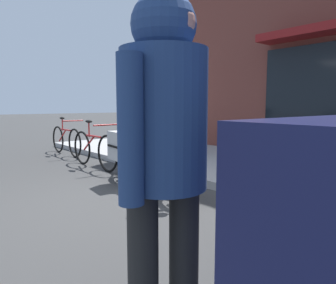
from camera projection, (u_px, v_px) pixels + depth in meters
The scene contains 6 objects.
ground_plane at pixel (126, 205), 3.89m from camera, with size 80.00×80.00×0.00m, color #343434.
touring_motorcycle at pixel (142, 147), 4.64m from camera, with size 2.15×0.63×1.40m.
parked_bicycle at pixel (94, 149), 6.11m from camera, with size 1.72×0.48×0.94m.
pedestrian_walking at pixel (164, 141), 1.37m from camera, with size 0.48×0.54×1.71m.
sandwich_board_sign at pixel (171, 131), 7.16m from camera, with size 0.55×0.43×1.02m.
second_bicycle_by_cafe at pixel (66, 140), 7.71m from camera, with size 1.75×0.48×0.93m.
Camera 1 is at (3.22, -2.03, 1.24)m, focal length 33.47 mm.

